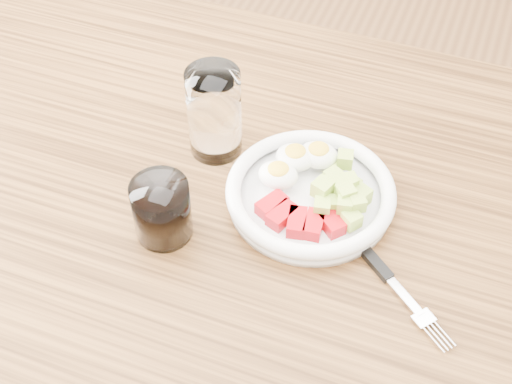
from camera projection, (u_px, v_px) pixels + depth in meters
dining_table at (260, 258)px, 1.05m from camera, size 1.50×0.90×0.77m
bowl at (311, 191)px, 0.97m from camera, size 0.23×0.23×0.06m
fork at (378, 266)px, 0.91m from camera, size 0.18×0.15×0.01m
water_glass at (214, 113)px, 1.01m from camera, size 0.08×0.08×0.14m
coffee_glass at (162, 210)px, 0.92m from camera, size 0.08×0.08×0.09m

